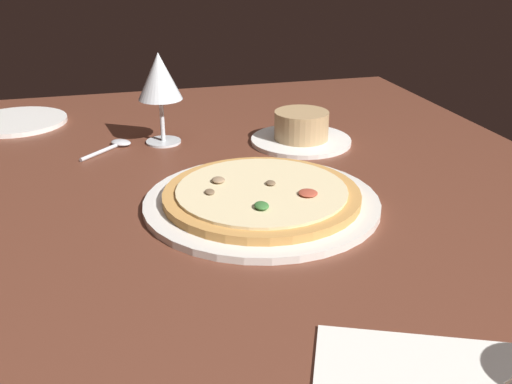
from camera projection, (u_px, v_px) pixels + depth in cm
name	position (u px, v px, depth cm)	size (l,w,h in cm)	color
dining_table	(250.00, 232.00, 80.55)	(150.00, 110.00, 4.00)	brown
pizza_main	(262.00, 198.00, 83.14)	(33.23, 33.23, 3.34)	silver
ramekin_on_saucer	(301.00, 131.00, 107.85)	(18.34, 18.34, 5.87)	white
wine_glass_near	(159.00, 79.00, 104.02)	(7.87, 7.87, 16.48)	silver
side_plate	(17.00, 121.00, 119.48)	(19.65, 19.65, 0.90)	white
spoon	(115.00, 145.00, 106.06)	(9.73, 9.69, 1.00)	silver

